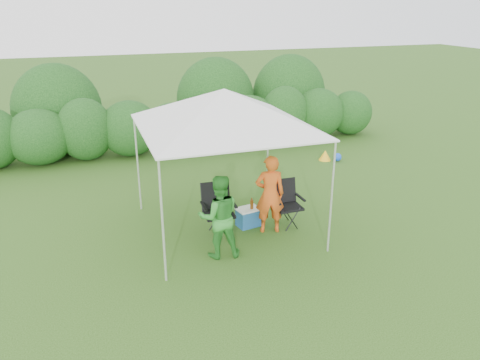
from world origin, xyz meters
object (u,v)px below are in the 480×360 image
object	(u,v)px
man	(270,194)
cooler	(248,217)
chair_left	(217,206)
canopy	(224,109)
woman	(219,217)
chair_right	(286,200)

from	to	relation	value
man	cooler	bearing A→B (deg)	-35.39
chair_left	canopy	bearing A→B (deg)	34.11
canopy	chair_left	size ratio (longest dim) A/B	3.04
chair_left	man	distance (m)	1.05
woman	canopy	bearing A→B (deg)	-106.02
chair_right	chair_left	size ratio (longest dim) A/B	0.92
chair_right	canopy	bearing A→B (deg)	169.81
cooler	woman	bearing A→B (deg)	-143.91
woman	cooler	bearing A→B (deg)	-125.92
chair_left	chair_right	bearing A→B (deg)	-0.99
chair_left	woman	size ratio (longest dim) A/B	0.66
chair_left	cooler	size ratio (longest dim) A/B	1.98
canopy	cooler	bearing A→B (deg)	-5.16
woman	cooler	xyz separation A→B (m)	(0.89, 0.95, -0.57)
chair_right	cooler	size ratio (longest dim) A/B	1.82
chair_left	woman	xyz separation A→B (m)	(-0.22, -0.86, 0.19)
cooler	man	bearing A→B (deg)	-58.94
chair_left	cooler	xyz separation A→B (m)	(0.67, 0.09, -0.38)
woman	man	bearing A→B (deg)	-146.42
canopy	chair_right	bearing A→B (deg)	-9.44
man	cooler	world-z (taller)	man
woman	cooler	world-z (taller)	woman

